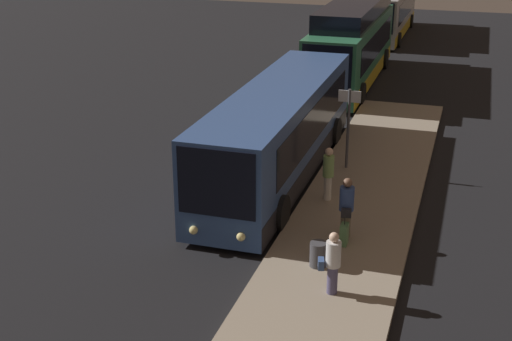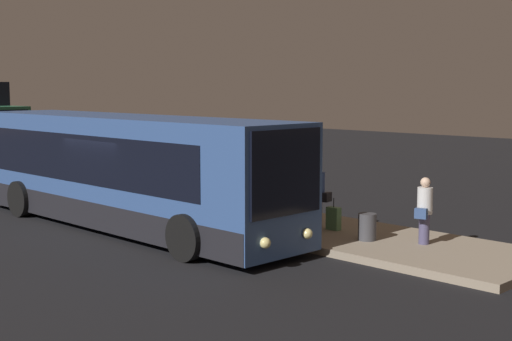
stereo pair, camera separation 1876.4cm
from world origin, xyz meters
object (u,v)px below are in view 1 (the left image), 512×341
Objects in this scene: bus_second at (352,47)px; passenger_waiting at (346,206)px; sign_post at (349,119)px; suitcase at (344,234)px; bus_third at (388,9)px; passenger_with_bags at (332,261)px; passenger_boarding at (328,171)px; bus_lead at (279,133)px; trash_bin at (318,254)px.

bus_second is 7.05× the size of passenger_waiting.
suitcase is at bearing 9.95° from sign_post.
suitcase is at bearing 86.74° from passenger_waiting.
bus_third is 34.83m from passenger_with_bags.
bus_lead is at bearing 34.65° from passenger_boarding.
passenger_boarding is at bearing 4.13° from bus_third.
passenger_waiting reaches higher than trash_bin.
bus_third is at bearing -174.36° from suitcase.
trash_bin is (7.14, 0.61, -1.41)m from sign_post.
bus_lead reaches higher than passenger_waiting.
trash_bin is at bearing 176.23° from passenger_boarding.
bus_third is 6.73× the size of passenger_waiting.
bus_third is 17.80× the size of trash_bin.
bus_second is 18.71m from suitcase.
passenger_boarding is (1.95, 2.11, -0.43)m from bus_lead.
bus_third is (-13.70, 0.00, -0.07)m from bus_second.
sign_post is at bearing -13.50° from passenger_boarding.
suitcase is at bearing 5.64° from bus_third.
sign_post is (-2.92, 0.05, 0.80)m from passenger_boarding.
bus_third is 4.16× the size of sign_post.
bus_second is 4.36× the size of sign_post.
passenger_waiting is 0.62× the size of sign_post.
trash_bin is at bearing 11.65° from passenger_with_bags.
bus_third is at bearing -175.27° from trash_bin.
suitcase is (0.50, 0.06, -0.62)m from passenger_waiting.
sign_post is (-0.97, 2.16, 0.38)m from bus_lead.
bus_third reaches higher than bus_lead.
bus_lead is 7.04× the size of passenger_waiting.
trash_bin is at bearing 4.73° from bus_third.
bus_lead is 13.60m from bus_second.
passenger_boarding is at bearing 7.73° from bus_second.
passenger_with_bags reaches higher than trash_bin.
bus_second is at bearing -172.03° from trash_bin.
bus_second is 7.65× the size of passenger_with_bags.
passenger_with_bags is at bearing 8.19° from sign_post.
passenger_with_bags is at bearing -179.66° from passenger_boarding.
bus_second is at bearing -4.88° from passenger_boarding.
bus_third is at bearing -175.32° from sign_post.
bus_lead is 4.35× the size of sign_post.
bus_second is at bearing -0.00° from bus_third.
bus_lead is at bearing -63.93° from passenger_waiting.
bus_lead reaches higher than passenger_boarding.
sign_post is (12.62, 2.16, 0.08)m from bus_second.
passenger_boarding is (15.54, 2.11, -0.72)m from bus_second.
bus_second reaches higher than sign_post.
bus_third is 6.84× the size of passenger_boarding.
bus_second is 15.70m from passenger_boarding.
sign_post is (-8.34, -1.20, 0.88)m from passenger_with_bags.
bus_lead reaches higher than passenger_with_bags.
bus_lead is 2.39m from sign_post.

